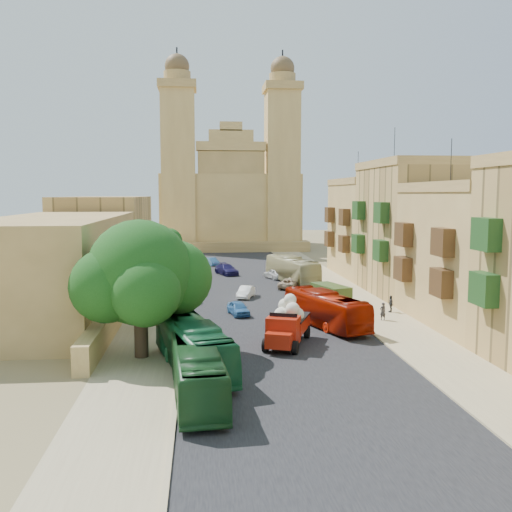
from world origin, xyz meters
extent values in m
plane|color=olive|center=(0.00, 0.00, 0.00)|extent=(260.00, 260.00, 0.00)
cube|color=black|center=(0.00, 30.00, 0.01)|extent=(14.00, 140.00, 0.01)
cube|color=tan|center=(9.50, 30.00, 0.01)|extent=(5.00, 140.00, 0.01)
cube|color=tan|center=(-9.50, 30.00, 0.01)|extent=(5.00, 140.00, 0.01)
cube|color=tan|center=(7.00, 30.00, 0.06)|extent=(0.25, 140.00, 0.12)
cube|color=tan|center=(-7.00, 30.00, 0.06)|extent=(0.25, 140.00, 0.12)
cube|color=#1E471C|center=(11.55, 0.92, 4.56)|extent=(0.90, 2.20, 2.00)
cube|color=#1E471C|center=(11.55, 0.92, 7.92)|extent=(0.90, 2.20, 2.00)
cube|color=tan|center=(16.00, 11.00, 5.25)|extent=(8.00, 14.00, 10.50)
cube|color=#A17E46|center=(16.00, 11.00, 10.90)|extent=(8.20, 14.00, 0.80)
cylinder|color=black|center=(15.00, 13.80, 13.10)|extent=(0.06, 0.06, 3.60)
cube|color=#492F18|center=(11.55, 7.08, 3.99)|extent=(0.90, 2.20, 2.00)
cube|color=#492F18|center=(11.55, 14.92, 3.99)|extent=(0.90, 2.20, 2.00)
cube|color=#492F18|center=(11.55, 7.08, 6.93)|extent=(0.90, 2.20, 2.00)
cube|color=#492F18|center=(11.55, 14.92, 6.93)|extent=(0.90, 2.20, 2.00)
cube|color=tan|center=(16.00, 25.00, 6.50)|extent=(8.00, 14.00, 13.00)
cube|color=#A17E46|center=(16.00, 25.00, 13.40)|extent=(8.20, 14.00, 0.80)
cylinder|color=black|center=(15.00, 27.80, 15.60)|extent=(0.06, 0.06, 3.60)
cube|color=#1E471C|center=(11.55, 21.08, 4.94)|extent=(0.90, 2.20, 2.00)
cube|color=#1E471C|center=(11.55, 28.92, 4.94)|extent=(0.90, 2.20, 2.00)
cube|color=#1E471C|center=(11.55, 21.08, 8.58)|extent=(0.90, 2.20, 2.00)
cube|color=#1E471C|center=(11.55, 28.92, 8.58)|extent=(0.90, 2.20, 2.00)
cube|color=tan|center=(16.00, 39.00, 5.75)|extent=(8.00, 14.00, 11.50)
cube|color=#A17E46|center=(16.00, 39.00, 11.90)|extent=(8.20, 14.00, 0.80)
cylinder|color=black|center=(15.00, 41.80, 14.10)|extent=(0.06, 0.06, 3.60)
cube|color=#492F18|center=(11.55, 35.08, 4.37)|extent=(0.90, 2.20, 2.00)
cube|color=#492F18|center=(11.55, 42.92, 4.37)|extent=(0.90, 2.20, 2.00)
cube|color=#492F18|center=(11.55, 35.08, 7.59)|extent=(0.90, 2.20, 2.00)
cube|color=#492F18|center=(11.55, 42.92, 7.59)|extent=(0.90, 2.20, 2.00)
cube|color=tan|center=(-12.50, 20.00, 0.90)|extent=(1.00, 40.00, 1.80)
cube|color=#A17E46|center=(-18.00, 18.00, 4.20)|extent=(10.00, 28.00, 8.40)
cube|color=tan|center=(-18.00, 44.00, 5.00)|extent=(10.00, 22.00, 10.00)
cube|color=tan|center=(0.00, 81.00, 7.00)|extent=(26.00, 20.00, 14.00)
cube|color=#A17E46|center=(0.00, 70.50, 0.90)|extent=(28.00, 4.00, 1.80)
cube|color=#A17E46|center=(0.00, 72.20, 10.00)|extent=(12.00, 2.00, 16.00)
cube|color=tan|center=(0.00, 72.20, 18.90)|extent=(12.60, 2.40, 1.60)
cube|color=tan|center=(0.00, 72.20, 20.60)|extent=(8.00, 2.00, 2.40)
cube|color=tan|center=(0.00, 72.20, 22.40)|extent=(4.00, 2.00, 1.60)
cube|color=tan|center=(-9.50, 73.50, 14.50)|extent=(6.00, 6.00, 29.00)
cube|color=#A17E46|center=(-9.50, 73.50, 29.60)|extent=(6.80, 6.80, 1.40)
cylinder|color=#A17E46|center=(-9.50, 73.50, 31.20)|extent=(4.80, 4.80, 1.80)
sphere|color=brown|center=(-9.50, 73.50, 33.00)|extent=(4.40, 4.40, 4.40)
cylinder|color=black|center=(-9.50, 73.50, 35.40)|extent=(0.28, 0.28, 1.80)
cube|color=tan|center=(9.50, 73.50, 14.50)|extent=(6.00, 6.00, 29.00)
cube|color=#A17E46|center=(9.50, 73.50, 29.60)|extent=(6.80, 6.80, 1.40)
cylinder|color=#A17E46|center=(9.50, 73.50, 31.20)|extent=(4.80, 4.80, 1.80)
sphere|color=brown|center=(9.50, 73.50, 33.00)|extent=(4.40, 4.40, 4.40)
cylinder|color=black|center=(9.50, 73.50, 35.40)|extent=(0.28, 0.28, 1.80)
cylinder|color=#39291C|center=(-9.50, 4.00, 1.67)|extent=(0.88, 0.88, 3.34)
sphere|color=#103A0F|center=(-9.50, 4.00, 5.45)|extent=(6.68, 6.68, 6.68)
sphere|color=#103A0F|center=(-7.39, 5.06, 4.92)|extent=(4.92, 4.92, 4.92)
sphere|color=#103A0F|center=(-11.43, 3.21, 4.75)|extent=(4.57, 4.57, 4.57)
sphere|color=#103A0F|center=(-8.97, 1.89, 4.57)|extent=(4.22, 4.22, 4.22)
sphere|color=#103A0F|center=(-10.47, 5.93, 6.16)|extent=(3.87, 3.87, 3.87)
cylinder|color=#39291C|center=(-10.00, 12.00, 1.14)|extent=(0.44, 0.44, 2.28)
sphere|color=#103A0F|center=(-10.00, 12.00, 3.44)|extent=(3.31, 3.31, 3.31)
cylinder|color=#39291C|center=(-10.00, 24.00, 1.22)|extent=(0.44, 0.44, 2.44)
sphere|color=#103A0F|center=(-10.00, 24.00, 3.68)|extent=(3.55, 3.55, 3.55)
cylinder|color=#39291C|center=(-10.00, 36.00, 1.16)|extent=(0.44, 0.44, 2.32)
sphere|color=#103A0F|center=(-10.00, 36.00, 3.50)|extent=(3.38, 3.38, 3.38)
cylinder|color=#39291C|center=(-10.00, 48.00, 1.26)|extent=(0.44, 0.44, 2.52)
sphere|color=#103A0F|center=(-10.00, 48.00, 3.80)|extent=(3.66, 3.66, 3.66)
cube|color=#A81E0C|center=(0.56, 6.98, 1.24)|extent=(3.30, 4.10, 0.89)
cube|color=black|center=(0.56, 6.98, 1.73)|extent=(3.36, 4.17, 0.12)
cube|color=#A81E0C|center=(-0.25, 4.85, 1.34)|extent=(2.54, 2.31, 1.78)
cube|color=#A81E0C|center=(-0.67, 3.74, 0.94)|extent=(1.99, 1.71, 0.99)
cube|color=black|center=(-0.25, 4.85, 2.03)|extent=(1.79, 0.76, 0.89)
cylinder|color=black|center=(-1.49, 4.37, 0.45)|extent=(0.64, 0.96, 0.89)
cylinder|color=black|center=(0.36, 3.67, 0.45)|extent=(0.64, 0.96, 0.89)
cylinder|color=black|center=(0.06, 8.44, 0.45)|extent=(0.64, 0.96, 0.89)
cylinder|color=black|center=(1.91, 7.74, 0.45)|extent=(0.64, 0.96, 0.89)
sphere|color=beige|center=(-0.11, 6.60, 1.98)|extent=(1.09, 1.09, 1.09)
sphere|color=beige|center=(0.92, 6.52, 1.98)|extent=(1.09, 1.09, 1.09)
sphere|color=beige|center=(0.77, 7.53, 1.98)|extent=(1.09, 1.09, 1.09)
sphere|color=beige|center=(0.23, 7.21, 2.52)|extent=(0.99, 0.99, 0.99)
sphere|color=beige|center=(0.57, 6.02, 2.47)|extent=(0.99, 0.99, 0.99)
sphere|color=beige|center=(0.53, 6.89, 2.97)|extent=(0.89, 0.89, 0.89)
cube|color=#344A1B|center=(6.50, 20.00, 0.92)|extent=(3.22, 4.83, 1.84)
cylinder|color=black|center=(6.16, 18.26, 0.37)|extent=(0.50, 0.79, 0.73)
cylinder|color=black|center=(7.81, 18.80, 0.37)|extent=(0.50, 0.79, 0.73)
cylinder|color=black|center=(5.19, 21.20, 0.37)|extent=(0.50, 0.79, 0.73)
cylinder|color=black|center=(6.84, 21.74, 0.37)|extent=(0.50, 0.79, 0.73)
imported|color=#1A4A20|center=(-5.92, -3.69, 1.36)|extent=(3.06, 9.93, 2.72)
imported|color=#185F34|center=(-6.17, 1.00, 1.47)|extent=(5.10, 10.85, 2.94)
imported|color=#911301|center=(4.00, 11.13, 1.37)|extent=(5.33, 10.04, 2.74)
imported|color=#BFB581|center=(5.02, 33.68, 1.52)|extent=(5.12, 11.19, 3.04)
imported|color=#306BA9|center=(-2.50, 16.03, 0.59)|extent=(2.05, 3.67, 1.18)
imported|color=white|center=(-1.21, 24.16, 0.57)|extent=(2.22, 3.69, 1.15)
imported|color=tan|center=(4.06, 29.41, 0.55)|extent=(3.28, 4.39, 1.11)
imported|color=#161347|center=(-2.38, 40.85, 0.68)|extent=(3.38, 5.04, 1.35)
imported|color=silver|center=(3.33, 36.45, 0.65)|extent=(2.83, 4.09, 1.29)
imported|color=#32669A|center=(-4.01, 50.65, 0.55)|extent=(2.16, 3.57, 1.11)
imported|color=#2A282D|center=(9.20, 12.83, 0.74)|extent=(0.62, 0.50, 1.48)
imported|color=#3C3C3D|center=(10.91, 15.90, 0.75)|extent=(0.40, 0.89, 1.50)
camera|label=1|loc=(-5.69, -31.99, 10.35)|focal=40.00mm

